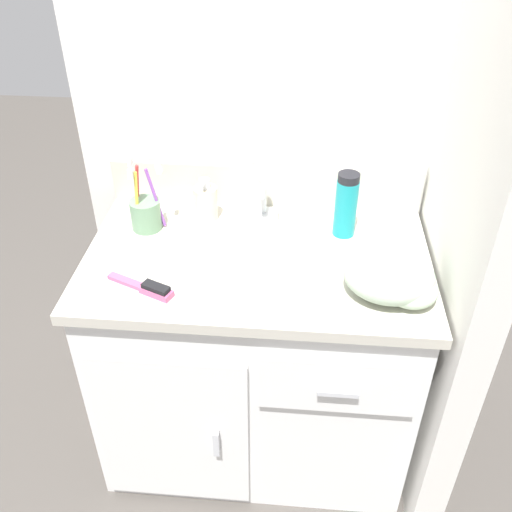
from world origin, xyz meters
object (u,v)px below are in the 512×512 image
(toothbrush_cup, at_px, (146,212))
(hand_towel, at_px, (394,278))
(soap_dispenser, at_px, (206,202))
(shaving_cream_can, at_px, (346,205))
(hairbrush, at_px, (148,288))

(toothbrush_cup, height_order, hand_towel, toothbrush_cup)
(soap_dispenser, relative_size, shaving_cream_can, 0.72)
(hairbrush, bearing_deg, hand_towel, 27.86)
(soap_dispenser, distance_m, hand_towel, 0.58)
(toothbrush_cup, xyz_separation_m, soap_dispenser, (0.16, 0.06, 0.00))
(hand_towel, bearing_deg, hairbrush, -175.65)
(soap_dispenser, xyz_separation_m, hand_towel, (0.50, -0.30, -0.01))
(toothbrush_cup, height_order, soap_dispenser, toothbrush_cup)
(shaving_cream_can, distance_m, hairbrush, 0.57)
(hairbrush, distance_m, hand_towel, 0.59)
(toothbrush_cup, relative_size, hairbrush, 1.13)
(toothbrush_cup, relative_size, soap_dispenser, 1.54)
(hairbrush, relative_size, hand_towel, 0.81)
(hand_towel, bearing_deg, shaving_cream_can, 112.99)
(toothbrush_cup, height_order, hairbrush, toothbrush_cup)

